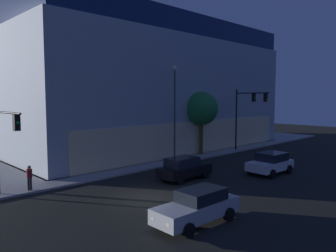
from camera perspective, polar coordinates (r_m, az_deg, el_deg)
The scene contains 10 objects.
ground_plane at distance 20.48m, azimuth -3.51°, elevation -12.54°, with size 120.00×120.00×0.00m, color black.
modern_building at distance 42.92m, azimuth -5.75°, elevation 6.62°, with size 33.64×22.04×14.97m.
traffic_light_near_corner at distance 21.69m, azimuth -26.64°, elevation -1.57°, with size 0.36×3.91×5.68m.
traffic_light_far_corner at distance 37.57m, azimuth 13.64°, elevation 3.10°, with size 0.40×4.24×6.92m.
street_lamp_sidewalk at distance 30.84m, azimuth 1.17°, elevation 4.10°, with size 0.44×0.44×8.96m.
sidewalk_tree at distance 34.82m, azimuth 5.81°, elevation 2.98°, with size 3.53×3.53×6.62m.
pedestrian_waiting at distance 23.33m, azimuth -22.95°, elevation -7.92°, with size 0.36×0.36×1.62m.
car_silver at distance 16.57m, azimuth 5.18°, elevation -13.71°, with size 4.76×2.04×1.68m.
car_black at distance 24.93m, azimuth 2.83°, elevation -7.31°, with size 4.40×1.99×1.70m.
car_white at distance 28.01m, azimuth 17.37°, elevation -6.13°, with size 4.15×2.38×1.70m.
Camera 1 is at (-12.68, -14.86, 6.16)m, focal length 35.07 mm.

